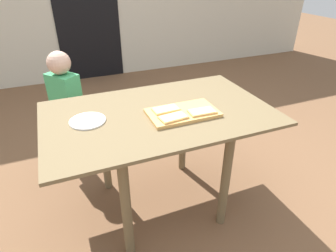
{
  "coord_description": "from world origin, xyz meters",
  "views": [
    {
      "loc": [
        -0.54,
        -1.48,
        1.57
      ],
      "look_at": [
        0.06,
        0.0,
        0.65
      ],
      "focal_mm": 30.5,
      "sensor_mm": 36.0,
      "label": 1
    }
  ],
  "objects_px": {
    "pizza_slice_near_right": "(202,112)",
    "plate_white_left": "(88,121)",
    "pizza_slice_near_left": "(173,117)",
    "child_left": "(67,105)",
    "pizza_slice_far_left": "(166,109)",
    "cutting_board": "(183,113)",
    "dining_table": "(159,129)"
  },
  "relations": [
    {
      "from": "cutting_board",
      "to": "child_left",
      "type": "relative_size",
      "value": 0.41
    },
    {
      "from": "cutting_board",
      "to": "pizza_slice_near_right",
      "type": "relative_size",
      "value": 2.54
    },
    {
      "from": "cutting_board",
      "to": "pizza_slice_far_left",
      "type": "bearing_deg",
      "value": 150.22
    },
    {
      "from": "pizza_slice_near_left",
      "to": "child_left",
      "type": "xyz_separation_m",
      "value": [
        -0.55,
        0.86,
        -0.21
      ]
    },
    {
      "from": "dining_table",
      "to": "pizza_slice_near_right",
      "type": "bearing_deg",
      "value": -33.02
    },
    {
      "from": "dining_table",
      "to": "pizza_slice_near_right",
      "type": "distance_m",
      "value": 0.3
    },
    {
      "from": "pizza_slice_near_right",
      "to": "child_left",
      "type": "distance_m",
      "value": 1.15
    },
    {
      "from": "pizza_slice_far_left",
      "to": "pizza_slice_near_right",
      "type": "bearing_deg",
      "value": -29.83
    },
    {
      "from": "cutting_board",
      "to": "plate_white_left",
      "type": "bearing_deg",
      "value": 167.05
    },
    {
      "from": "child_left",
      "to": "pizza_slice_near_left",
      "type": "bearing_deg",
      "value": -57.41
    },
    {
      "from": "dining_table",
      "to": "child_left",
      "type": "relative_size",
      "value": 1.38
    },
    {
      "from": "dining_table",
      "to": "plate_white_left",
      "type": "distance_m",
      "value": 0.45
    },
    {
      "from": "pizza_slice_near_right",
      "to": "plate_white_left",
      "type": "bearing_deg",
      "value": 164.17
    },
    {
      "from": "dining_table",
      "to": "child_left",
      "type": "bearing_deg",
      "value": 125.87
    },
    {
      "from": "cutting_board",
      "to": "pizza_slice_near_left",
      "type": "xyz_separation_m",
      "value": [
        -0.09,
        -0.06,
        0.02
      ]
    },
    {
      "from": "cutting_board",
      "to": "plate_white_left",
      "type": "relative_size",
      "value": 2.02
    },
    {
      "from": "pizza_slice_near_left",
      "to": "plate_white_left",
      "type": "bearing_deg",
      "value": 157.99
    },
    {
      "from": "plate_white_left",
      "to": "child_left",
      "type": "height_order",
      "value": "child_left"
    },
    {
      "from": "pizza_slice_near_left",
      "to": "plate_white_left",
      "type": "height_order",
      "value": "pizza_slice_near_left"
    },
    {
      "from": "cutting_board",
      "to": "pizza_slice_near_left",
      "type": "height_order",
      "value": "pizza_slice_near_left"
    },
    {
      "from": "pizza_slice_far_left",
      "to": "child_left",
      "type": "distance_m",
      "value": 0.95
    },
    {
      "from": "plate_white_left",
      "to": "child_left",
      "type": "distance_m",
      "value": 0.7
    },
    {
      "from": "cutting_board",
      "to": "pizza_slice_far_left",
      "type": "height_order",
      "value": "pizza_slice_far_left"
    },
    {
      "from": "pizza_slice_near_left",
      "to": "dining_table",
      "type": "bearing_deg",
      "value": 103.17
    },
    {
      "from": "pizza_slice_far_left",
      "to": "pizza_slice_near_right",
      "type": "distance_m",
      "value": 0.22
    },
    {
      "from": "child_left",
      "to": "pizza_slice_far_left",
      "type": "bearing_deg",
      "value": -53.78
    },
    {
      "from": "dining_table",
      "to": "pizza_slice_near_right",
      "type": "xyz_separation_m",
      "value": [
        0.22,
        -0.14,
        0.15
      ]
    },
    {
      "from": "plate_white_left",
      "to": "pizza_slice_near_left",
      "type": "bearing_deg",
      "value": -22.01
    },
    {
      "from": "plate_white_left",
      "to": "cutting_board",
      "type": "bearing_deg",
      "value": -12.95
    },
    {
      "from": "dining_table",
      "to": "pizza_slice_near_left",
      "type": "relative_size",
      "value": 8.19
    },
    {
      "from": "cutting_board",
      "to": "pizza_slice_near_right",
      "type": "height_order",
      "value": "pizza_slice_near_right"
    },
    {
      "from": "dining_table",
      "to": "child_left",
      "type": "distance_m",
      "value": 0.88
    }
  ]
}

